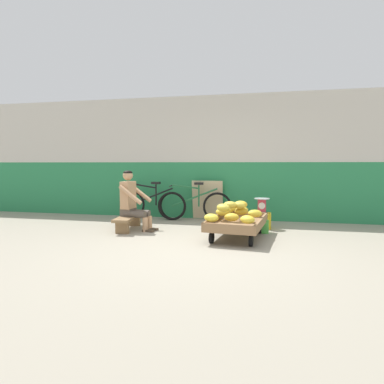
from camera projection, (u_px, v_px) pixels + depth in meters
The scene contains 12 objects.
ground_plane at pixel (198, 250), 4.91m from camera, with size 80.00×80.00×0.00m, color gray.
back_wall at pixel (223, 158), 7.67m from camera, with size 16.00×0.30×2.80m.
banana_cart at pixel (238, 224), 5.69m from camera, with size 1.01×1.53×0.36m.
banana_pile at pixel (234, 211), 5.71m from camera, with size 0.94×1.50×0.26m.
low_bench at pixel (129, 219), 6.44m from camera, with size 0.41×1.13×0.27m.
vendor_seated at pixel (132, 200), 6.38m from camera, with size 0.71×0.53×1.14m.
plastic_crate at pixel (262, 221), 6.58m from camera, with size 0.36×0.28×0.30m.
weighing_scale at pixel (262, 205), 6.56m from camera, with size 0.30×0.30×0.29m.
bicycle_near_left at pixel (152, 204), 7.67m from camera, with size 1.66×0.48×0.86m.
bicycle_far_left at pixel (194, 205), 7.43m from camera, with size 1.66×0.48×0.86m.
sign_board at pixel (208, 200), 7.61m from camera, with size 0.70×0.19×0.89m.
shopping_bag at pixel (264, 227), 6.11m from camera, with size 0.18×0.12×0.24m, color green.
Camera 1 is at (0.95, -4.72, 1.27)m, focal length 31.26 mm.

